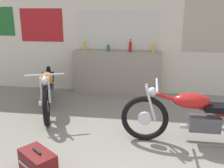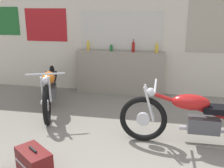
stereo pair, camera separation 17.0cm
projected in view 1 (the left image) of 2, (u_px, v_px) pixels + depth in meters
wall_back at (150, 31)px, 5.68m from camera, size 10.00×0.07×2.80m
sill_counter at (117, 73)px, 5.87m from camera, size 1.94×0.28×0.96m
bottle_leftmost at (85, 45)px, 5.83m from camera, size 0.06×0.06×0.26m
bottle_left_center at (108, 48)px, 5.75m from camera, size 0.07×0.07×0.17m
bottle_center at (130, 46)px, 5.64m from camera, size 0.07×0.07×0.28m
bottle_right_center at (153, 48)px, 5.59m from camera, size 0.07×0.07×0.23m
motorcycle_red at (199, 116)px, 3.69m from camera, size 2.21×0.64×0.88m
motorcycle_orange at (47, 88)px, 5.00m from camera, size 0.91×2.09×0.85m
hard_case_darkred at (38, 163)px, 3.08m from camera, size 0.54×0.50×0.32m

